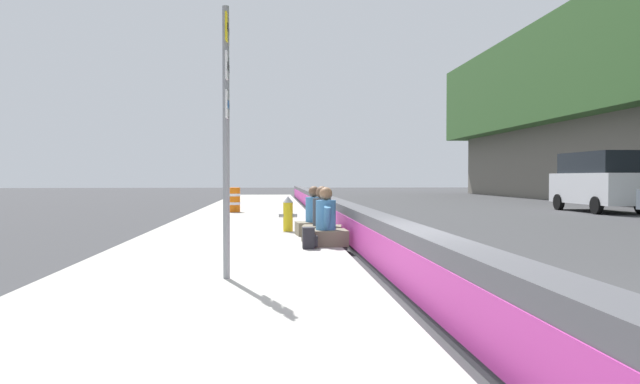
# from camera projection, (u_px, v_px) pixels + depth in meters

# --- Properties ---
(ground_plane) EXTENTS (160.00, 160.00, 0.00)m
(ground_plane) POSITION_uv_depth(u_px,v_px,m) (416.00, 296.00, 7.67)
(ground_plane) COLOR #353538
(ground_plane) RESTS_ON ground
(sidewalk_strip) EXTENTS (80.00, 4.40, 0.14)m
(sidewalk_strip) POSITION_uv_depth(u_px,v_px,m) (201.00, 294.00, 7.46)
(sidewalk_strip) COLOR #A8A59E
(sidewalk_strip) RESTS_ON ground_plane
(jersey_barrier) EXTENTS (76.00, 0.45, 0.85)m
(jersey_barrier) POSITION_uv_depth(u_px,v_px,m) (416.00, 262.00, 7.65)
(jersey_barrier) COLOR #47474C
(jersey_barrier) RESTS_ON ground_plane
(route_sign_post) EXTENTS (0.44, 0.09, 3.60)m
(route_sign_post) POSITION_uv_depth(u_px,v_px,m) (227.00, 121.00, 8.11)
(route_sign_post) COLOR gray
(route_sign_post) RESTS_ON sidewalk_strip
(fire_hydrant) EXTENTS (0.26, 0.46, 0.88)m
(fire_hydrant) POSITION_uv_depth(u_px,v_px,m) (288.00, 213.00, 15.25)
(fire_hydrant) COLOR gold
(fire_hydrant) RESTS_ON sidewalk_strip
(seated_person_foreground) EXTENTS (0.74, 0.84, 1.15)m
(seated_person_foreground) POSITION_uv_depth(u_px,v_px,m) (326.00, 227.00, 12.11)
(seated_person_foreground) COLOR #706651
(seated_person_foreground) RESTS_ON sidewalk_strip
(seated_person_middle) EXTENTS (0.80, 0.91, 1.16)m
(seated_person_middle) POSITION_uv_depth(u_px,v_px,m) (322.00, 223.00, 13.15)
(seated_person_middle) COLOR #706651
(seated_person_middle) RESTS_ON sidewalk_strip
(seated_person_rear) EXTENTS (0.77, 0.88, 1.14)m
(seated_person_rear) POSITION_uv_depth(u_px,v_px,m) (314.00, 220.00, 14.27)
(seated_person_rear) COLOR #706651
(seated_person_rear) RESTS_ON sidewalk_strip
(backpack) EXTENTS (0.32, 0.28, 0.40)m
(backpack) POSITION_uv_depth(u_px,v_px,m) (309.00, 238.00, 11.60)
(backpack) COLOR #232328
(backpack) RESTS_ON sidewalk_strip
(construction_barrel) EXTENTS (0.54, 0.54, 0.95)m
(construction_barrel) POSITION_uv_depth(u_px,v_px,m) (233.00, 200.00, 23.75)
(construction_barrel) COLOR orange
(construction_barrel) RESTS_ON sidewalk_strip
(parked_car_fourth) EXTENTS (5.10, 2.10, 2.56)m
(parked_car_fourth) POSITION_uv_depth(u_px,v_px,m) (598.00, 180.00, 26.22)
(parked_car_fourth) COLOR silver
(parked_car_fourth) RESTS_ON ground_plane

